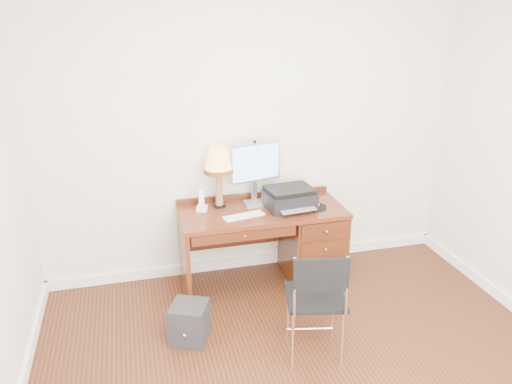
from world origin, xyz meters
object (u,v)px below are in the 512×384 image
object	(u,v)px
printer	(289,198)
chair	(319,294)
phone	(202,204)
leg_lamp	(218,164)
desk	(294,239)
equipment_box	(190,322)
monitor	(256,166)

from	to	relation	value
printer	chair	size ratio (longest dim) A/B	0.51
phone	leg_lamp	bearing A→B (deg)	35.05
printer	chair	distance (m)	1.19
desk	printer	world-z (taller)	printer
equipment_box	phone	bearing A→B (deg)	97.22
monitor	equipment_box	world-z (taller)	monitor
printer	phone	world-z (taller)	phone
equipment_box	leg_lamp	bearing A→B (deg)	88.54
phone	equipment_box	size ratio (longest dim) A/B	0.62
desk	phone	xyz separation A→B (m)	(-0.86, 0.12, 0.40)
monitor	chair	bearing A→B (deg)	-96.91
chair	equipment_box	bearing A→B (deg)	166.29
monitor	equipment_box	xyz separation A→B (m)	(-0.77, -0.89, -0.96)
monitor	chair	xyz separation A→B (m)	(0.13, -1.34, -0.57)
chair	equipment_box	distance (m)	1.08
desk	leg_lamp	distance (m)	1.03
desk	monitor	world-z (taller)	monitor
desk	monitor	distance (m)	0.80
printer	chair	bearing A→B (deg)	-102.99
desk	phone	world-z (taller)	phone
leg_lamp	phone	bearing A→B (deg)	-163.04
phone	printer	bearing A→B (deg)	8.71
desk	printer	size ratio (longest dim) A/B	3.25
desk	equipment_box	world-z (taller)	desk
desk	chair	size ratio (longest dim) A/B	1.66
chair	leg_lamp	bearing A→B (deg)	122.36
monitor	leg_lamp	size ratio (longest dim) A/B	1.03
leg_lamp	equipment_box	bearing A→B (deg)	-115.64
monitor	printer	size ratio (longest dim) A/B	1.26
desk	chair	bearing A→B (deg)	-100.30
desk	leg_lamp	world-z (taller)	leg_lamp
monitor	printer	distance (m)	0.43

